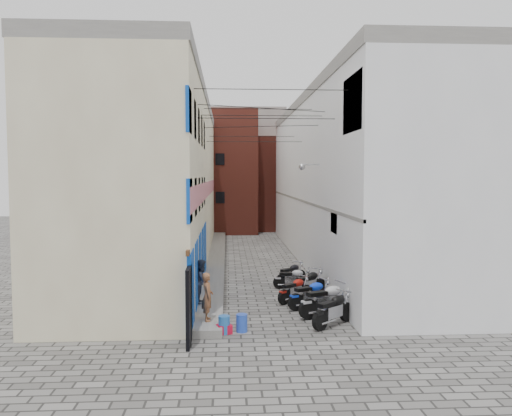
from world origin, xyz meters
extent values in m
plane|color=#504E4B|center=(0.00, 0.00, 0.00)|extent=(90.00, 90.00, 0.00)
cube|color=slate|center=(-2.05, 13.00, 0.12)|extent=(0.90, 26.00, 0.25)
cube|color=beige|center=(-5.00, 13.00, 4.25)|extent=(5.00, 26.00, 8.50)
cube|color=#CB727C|center=(-2.54, 13.00, 4.00)|extent=(0.10, 26.00, 0.80)
cube|color=#0B43AB|center=(-2.53, 4.90, 1.30)|extent=(0.12, 10.20, 2.40)
cube|color=#0B43AB|center=(-2.55, 4.90, 5.30)|extent=(0.10, 10.20, 4.00)
cube|color=slate|center=(-5.00, 13.00, 8.75)|extent=(5.10, 26.00, 0.50)
cube|color=black|center=(-2.52, -0.40, 1.10)|extent=(0.10, 1.20, 2.20)
cube|color=silver|center=(5.00, 13.00, 4.25)|extent=(5.00, 26.00, 8.50)
cube|color=#0B43AB|center=(2.55, 1.50, 7.00)|extent=(0.10, 2.40, 1.80)
cube|color=white|center=(2.56, 4.00, 3.00)|extent=(0.08, 1.00, 0.70)
cylinder|color=#B2B2B7|center=(2.15, 7.00, 5.20)|extent=(0.80, 0.06, 0.06)
sphere|color=#B2B2B7|center=(1.75, 7.00, 5.10)|extent=(0.28, 0.28, 0.28)
cube|color=slate|center=(5.00, 13.00, 8.75)|extent=(5.10, 26.00, 0.50)
cube|color=slate|center=(2.54, 13.00, 3.40)|extent=(0.10, 26.00, 0.12)
cube|color=maroon|center=(-2.00, 28.00, 5.00)|extent=(6.00, 6.00, 10.00)
cube|color=maroon|center=(3.00, 30.00, 4.00)|extent=(5.00, 6.00, 8.00)
cube|color=slate|center=(0.00, 34.00, 5.50)|extent=(8.00, 5.00, 11.00)
cube|color=black|center=(0.00, 25.20, 1.20)|extent=(2.00, 0.30, 2.40)
cylinder|color=black|center=(0.00, 2.00, 7.50)|extent=(5.20, 0.02, 0.02)
cylinder|color=black|center=(0.00, 4.00, 6.80)|extent=(5.20, 0.02, 0.02)
cylinder|color=black|center=(0.00, 6.50, 7.20)|extent=(5.20, 0.02, 0.02)
cylinder|color=black|center=(0.00, 9.00, 7.80)|extent=(5.20, 0.02, 0.02)
cylinder|color=black|center=(0.00, 12.00, 6.50)|extent=(5.20, 0.02, 0.02)
cylinder|color=black|center=(0.00, 15.00, 7.00)|extent=(5.20, 0.02, 0.02)
cylinder|color=black|center=(0.00, 5.00, 7.30)|extent=(5.65, 2.07, 0.02)
cylinder|color=black|center=(0.00, 8.00, 6.90)|extent=(5.80, 1.58, 0.02)
imported|color=brown|center=(-2.07, 1.04, 1.00)|extent=(0.41, 0.58, 1.50)
imported|color=#2D3343|center=(-2.35, 3.20, 1.02)|extent=(0.69, 0.83, 1.54)
cylinder|color=#2465B7|center=(-1.55, 0.50, 0.27)|extent=(0.45, 0.45, 0.54)
cylinder|color=blue|center=(-1.02, 0.65, 0.27)|extent=(0.39, 0.39, 0.54)
cube|color=red|center=(-1.55, 0.50, 0.14)|extent=(0.51, 0.44, 0.27)
camera|label=1|loc=(-1.44, -14.19, 4.74)|focal=35.00mm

